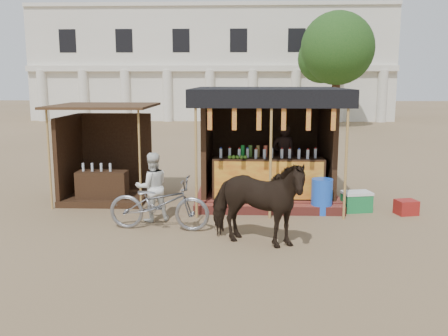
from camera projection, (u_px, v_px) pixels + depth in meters
name	position (u px, v px, depth m)	size (l,w,h in m)	color
ground	(221.00, 240.00, 9.39)	(120.00, 120.00, 0.00)	#846B4C
main_stall	(268.00, 159.00, 12.47)	(3.60, 3.61, 2.78)	#983B32
secondary_stall	(101.00, 165.00, 12.55)	(2.40, 2.40, 2.38)	#352213
cow	(256.00, 203.00, 8.98)	(0.87, 1.90, 1.61)	black
motorbike	(159.00, 204.00, 9.98)	(0.71, 2.05, 1.08)	gray
bystander	(152.00, 187.00, 10.59)	(0.72, 0.56, 1.47)	white
blue_barrel	(322.00, 196.00, 11.20)	(0.47, 0.47, 0.80)	blue
red_crate	(406.00, 207.00, 11.17)	(0.44, 0.37, 0.33)	maroon
cooler	(357.00, 201.00, 11.42)	(0.72, 0.56, 0.46)	#1B7C3E
background_building	(213.00, 66.00, 38.21)	(26.00, 7.45, 8.18)	silver
tree	(334.00, 51.00, 30.12)	(4.50, 4.40, 7.00)	#382314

